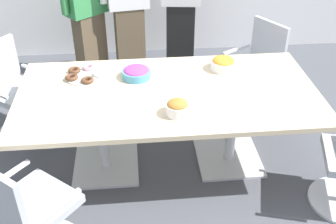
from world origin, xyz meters
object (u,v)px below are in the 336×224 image
object	(u,v)px
conference_table	(168,104)
donut_platter	(85,75)
snack_bowl_candy_mix	(136,72)
snack_bowl_pretzels	(177,107)
person_standing_0	(87,7)
snack_bowl_chips_orange	(223,63)
office_chair_2	(15,95)
office_chair_1	(255,71)
office_chair_3	(29,215)

from	to	relation	value
conference_table	donut_platter	size ratio (longest dim) A/B	7.12
snack_bowl_candy_mix	snack_bowl_pretzels	bearing A→B (deg)	-64.47
person_standing_0	snack_bowl_chips_orange	world-z (taller)	person_standing_0
conference_table	snack_bowl_chips_orange	world-z (taller)	snack_bowl_chips_orange
person_standing_0	donut_platter	distance (m)	1.33
snack_bowl_candy_mix	conference_table	bearing A→B (deg)	-46.26
office_chair_2	snack_bowl_pretzels	distance (m)	1.77
conference_table	office_chair_1	xyz separation A→B (m)	(1.00, 0.89, -0.22)
office_chair_2	person_standing_0	distance (m)	1.28
office_chair_3	person_standing_0	bearing A→B (deg)	124.55
person_standing_0	snack_bowl_candy_mix	size ratio (longest dim) A/B	7.01
office_chair_3	snack_bowl_chips_orange	distance (m)	1.98
donut_platter	office_chair_2	bearing A→B (deg)	155.17
snack_bowl_candy_mix	snack_bowl_pretzels	size ratio (longest dim) A/B	1.40
office_chair_2	snack_bowl_candy_mix	size ratio (longest dim) A/B	3.73
snack_bowl_chips_orange	donut_platter	bearing A→B (deg)	-179.13
office_chair_1	donut_platter	distance (m)	1.81
office_chair_3	donut_platter	bearing A→B (deg)	115.81
conference_table	office_chair_1	distance (m)	1.35
office_chair_3	snack_bowl_pretzels	world-z (taller)	office_chair_3
office_chair_1	snack_bowl_pretzels	size ratio (longest dim) A/B	5.23
office_chair_2	snack_bowl_candy_mix	world-z (taller)	office_chair_2
donut_platter	office_chair_1	bearing A→B (deg)	19.05
office_chair_1	conference_table	bearing A→B (deg)	100.31
office_chair_1	office_chair_3	world-z (taller)	same
conference_table	office_chair_2	bearing A→B (deg)	155.38
snack_bowl_chips_orange	snack_bowl_candy_mix	xyz separation A→B (m)	(-0.75, -0.07, -0.01)
donut_platter	snack_bowl_candy_mix	bearing A→B (deg)	-7.19
office_chair_2	snack_bowl_pretzels	size ratio (longest dim) A/B	5.23
conference_table	person_standing_0	size ratio (longest dim) A/B	1.40
office_chair_1	office_chair_2	bearing A→B (deg)	64.62
donut_platter	snack_bowl_chips_orange	bearing A→B (deg)	0.87
office_chair_1	snack_bowl_chips_orange	world-z (taller)	office_chair_1
office_chair_3	snack_bowl_candy_mix	xyz separation A→B (m)	(0.74, 1.15, 0.39)
conference_table	office_chair_3	xyz separation A→B (m)	(-0.99, -0.90, -0.22)
donut_platter	person_standing_0	bearing A→B (deg)	92.66
office_chair_2	office_chair_3	size ratio (longest dim) A/B	1.00
office_chair_2	donut_platter	world-z (taller)	office_chair_2
conference_table	snack_bowl_pretzels	xyz separation A→B (m)	(0.04, -0.33, 0.18)
office_chair_3	snack_bowl_candy_mix	world-z (taller)	office_chair_3
office_chair_3	office_chair_1	bearing A→B (deg)	82.09
snack_bowl_candy_mix	donut_platter	xyz separation A→B (m)	(-0.44, 0.06, -0.03)
snack_bowl_chips_orange	office_chair_3	bearing A→B (deg)	-140.71
person_standing_0	snack_bowl_candy_mix	bearing A→B (deg)	70.98
conference_table	donut_platter	bearing A→B (deg)	155.60
conference_table	office_chair_3	distance (m)	1.35
conference_table	person_standing_0	bearing A→B (deg)	114.40
office_chair_1	office_chair_2	world-z (taller)	same
office_chair_3	person_standing_0	size ratio (longest dim) A/B	0.53
office_chair_2	snack_bowl_chips_orange	size ratio (longest dim) A/B	4.15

